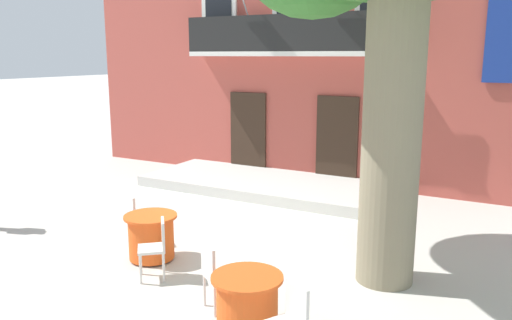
{
  "coord_description": "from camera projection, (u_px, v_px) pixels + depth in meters",
  "views": [
    {
      "loc": [
        4.65,
        -7.32,
        3.32
      ],
      "look_at": [
        -0.03,
        1.26,
        1.3
      ],
      "focal_mm": 35.85,
      "sensor_mm": 36.0,
      "label": 1
    }
  ],
  "objects": [
    {
      "name": "cafe_table_near_tree",
      "position": [
        151.0,
        237.0,
        8.38
      ],
      "size": [
        0.86,
        0.86,
        0.76
      ],
      "color": "#EA561E",
      "rests_on": "ground"
    },
    {
      "name": "entrance_step_platform",
      "position": [
        269.0,
        185.0,
        12.78
      ],
      "size": [
        6.34,
        2.55,
        0.25
      ],
      "primitive_type": "cube",
      "color": "silver",
      "rests_on": "ground"
    },
    {
      "name": "cafe_chair_middle_0",
      "position": [
        216.0,
        272.0,
        6.68
      ],
      "size": [
        0.55,
        0.55,
        0.91
      ],
      "color": "silver",
      "rests_on": "ground"
    },
    {
      "name": "cafe_chair_near_tree_0",
      "position": [
        139.0,
        216.0,
        9.01
      ],
      "size": [
        0.56,
        0.56,
        0.91
      ],
      "color": "silver",
      "rests_on": "ground"
    },
    {
      "name": "building_facade",
      "position": [
        321.0,
        40.0,
        14.86
      ],
      "size": [
        13.0,
        5.09,
        7.5
      ],
      "color": "#B24C42",
      "rests_on": "ground"
    },
    {
      "name": "ground_plane",
      "position": [
        224.0,
        244.0,
        9.14
      ],
      "size": [
        120.0,
        120.0,
        0.0
      ],
      "primitive_type": "plane",
      "color": "beige"
    },
    {
      "name": "cafe_chair_middle_1",
      "position": [
        289.0,
        320.0,
        5.48
      ],
      "size": [
        0.55,
        0.55,
        0.91
      ],
      "color": "silver",
      "rests_on": "ground"
    },
    {
      "name": "cafe_chair_near_tree_1",
      "position": [
        156.0,
        245.0,
        7.65
      ],
      "size": [
        0.56,
        0.56,
        0.91
      ],
      "color": "silver",
      "rests_on": "ground"
    },
    {
      "name": "cafe_table_middle",
      "position": [
        247.0,
        305.0,
        6.09
      ],
      "size": [
        0.86,
        0.86,
        0.76
      ],
      "color": "#EA561E",
      "rests_on": "ground"
    }
  ]
}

